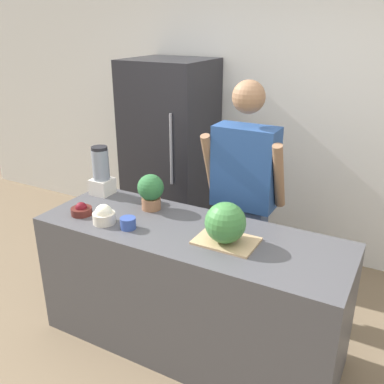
{
  "coord_description": "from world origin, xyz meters",
  "views": [
    {
      "loc": [
        1.17,
        -1.77,
        2.13
      ],
      "look_at": [
        0.0,
        0.39,
        1.14
      ],
      "focal_mm": 40.0,
      "sensor_mm": 36.0,
      "label": 1
    }
  ],
  "objects_px": {
    "bowl_small_blue": "(128,223)",
    "watermelon": "(225,223)",
    "refrigerator": "(171,155)",
    "blender": "(101,173)",
    "person": "(244,198)",
    "bowl_cream": "(104,215)",
    "bowl_cherries": "(81,210)",
    "potted_plant": "(151,190)"
  },
  "relations": [
    {
      "from": "bowl_small_blue",
      "to": "watermelon",
      "type": "bearing_deg",
      "value": 10.49
    },
    {
      "from": "refrigerator",
      "to": "blender",
      "type": "bearing_deg",
      "value": -87.97
    },
    {
      "from": "person",
      "to": "blender",
      "type": "relative_size",
      "value": 4.72
    },
    {
      "from": "bowl_cream",
      "to": "person",
      "type": "bearing_deg",
      "value": 50.46
    },
    {
      "from": "watermelon",
      "to": "bowl_small_blue",
      "type": "height_order",
      "value": "watermelon"
    },
    {
      "from": "watermelon",
      "to": "bowl_cherries",
      "type": "bearing_deg",
      "value": -174.63
    },
    {
      "from": "watermelon",
      "to": "bowl_cherries",
      "type": "distance_m",
      "value": 1.04
    },
    {
      "from": "watermelon",
      "to": "blender",
      "type": "bearing_deg",
      "value": 166.81
    },
    {
      "from": "bowl_cherries",
      "to": "potted_plant",
      "type": "bearing_deg",
      "value": 40.04
    },
    {
      "from": "watermelon",
      "to": "potted_plant",
      "type": "distance_m",
      "value": 0.7
    },
    {
      "from": "refrigerator",
      "to": "bowl_cream",
      "type": "relative_size",
      "value": 12.11
    },
    {
      "from": "watermelon",
      "to": "potted_plant",
      "type": "relative_size",
      "value": 0.97
    },
    {
      "from": "refrigerator",
      "to": "blender",
      "type": "xyz_separation_m",
      "value": [
        0.04,
        -1.06,
        0.16
      ]
    },
    {
      "from": "watermelon",
      "to": "bowl_cream",
      "type": "distance_m",
      "value": 0.82
    },
    {
      "from": "bowl_cream",
      "to": "bowl_small_blue",
      "type": "height_order",
      "value": "bowl_cream"
    },
    {
      "from": "bowl_cherries",
      "to": "bowl_small_blue",
      "type": "height_order",
      "value": "bowl_cherries"
    },
    {
      "from": "person",
      "to": "blender",
      "type": "height_order",
      "value": "person"
    },
    {
      "from": "refrigerator",
      "to": "bowl_cream",
      "type": "bearing_deg",
      "value": -75.49
    },
    {
      "from": "bowl_cherries",
      "to": "blender",
      "type": "distance_m",
      "value": 0.41
    },
    {
      "from": "blender",
      "to": "potted_plant",
      "type": "distance_m",
      "value": 0.49
    },
    {
      "from": "person",
      "to": "bowl_small_blue",
      "type": "bearing_deg",
      "value": -121.08
    },
    {
      "from": "potted_plant",
      "to": "bowl_small_blue",
      "type": "bearing_deg",
      "value": -82.99
    },
    {
      "from": "potted_plant",
      "to": "bowl_cherries",
      "type": "bearing_deg",
      "value": -139.96
    },
    {
      "from": "watermelon",
      "to": "potted_plant",
      "type": "bearing_deg",
      "value": 162.38
    },
    {
      "from": "bowl_small_blue",
      "to": "blender",
      "type": "bearing_deg",
      "value": 143.74
    },
    {
      "from": "refrigerator",
      "to": "watermelon",
      "type": "distance_m",
      "value": 1.79
    },
    {
      "from": "watermelon",
      "to": "blender",
      "type": "xyz_separation_m",
      "value": [
        -1.15,
        0.27,
        0.03
      ]
    },
    {
      "from": "bowl_cherries",
      "to": "bowl_cream",
      "type": "xyz_separation_m",
      "value": [
        0.22,
        -0.03,
        0.02
      ]
    },
    {
      "from": "bowl_small_blue",
      "to": "potted_plant",
      "type": "bearing_deg",
      "value": 97.01
    },
    {
      "from": "bowl_cherries",
      "to": "blender",
      "type": "xyz_separation_m",
      "value": [
        -0.12,
        0.37,
        0.14
      ]
    },
    {
      "from": "person",
      "to": "bowl_cream",
      "type": "bearing_deg",
      "value": -129.54
    },
    {
      "from": "refrigerator",
      "to": "potted_plant",
      "type": "relative_size",
      "value": 7.1
    },
    {
      "from": "person",
      "to": "bowl_cherries",
      "type": "xyz_separation_m",
      "value": [
        -0.88,
        -0.76,
        0.02
      ]
    },
    {
      "from": "watermelon",
      "to": "bowl_small_blue",
      "type": "relative_size",
      "value": 2.44
    },
    {
      "from": "potted_plant",
      "to": "bowl_cream",
      "type": "bearing_deg",
      "value": -113.06
    },
    {
      "from": "blender",
      "to": "bowl_small_blue",
      "type": "bearing_deg",
      "value": -36.26
    },
    {
      "from": "refrigerator",
      "to": "person",
      "type": "distance_m",
      "value": 1.23
    },
    {
      "from": "blender",
      "to": "potted_plant",
      "type": "bearing_deg",
      "value": -6.84
    },
    {
      "from": "refrigerator",
      "to": "bowl_cream",
      "type": "height_order",
      "value": "refrigerator"
    },
    {
      "from": "bowl_small_blue",
      "to": "potted_plant",
      "type": "relative_size",
      "value": 0.4
    },
    {
      "from": "watermelon",
      "to": "blender",
      "type": "relative_size",
      "value": 0.66
    },
    {
      "from": "bowl_cherries",
      "to": "bowl_small_blue",
      "type": "relative_size",
      "value": 1.42
    }
  ]
}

